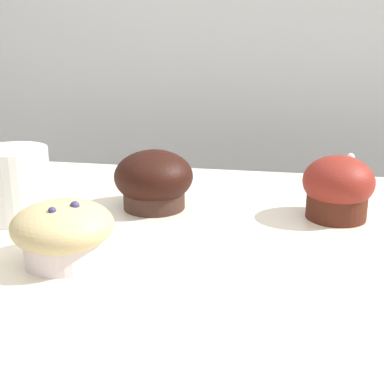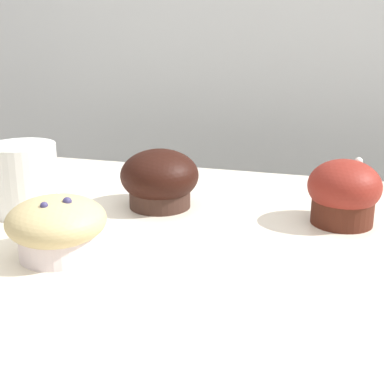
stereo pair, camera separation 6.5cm
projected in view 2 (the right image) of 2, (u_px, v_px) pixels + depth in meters
wall_back at (290, 155)px, 1.17m from camera, size 3.20×0.10×1.80m
muffin_front_center at (344, 193)px, 0.66m from camera, size 0.09×0.09×0.08m
muffin_back_left at (160, 180)px, 0.73m from camera, size 0.11×0.11×0.08m
muffin_back_right at (57, 226)px, 0.57m from camera, size 0.11×0.11×0.07m
coffee_cup at (23, 177)px, 0.70m from camera, size 0.12×0.09×0.09m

